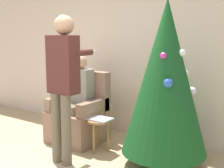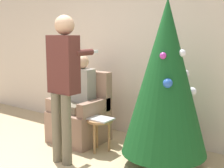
{
  "view_description": "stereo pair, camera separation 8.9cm",
  "coord_description": "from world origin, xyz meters",
  "px_view_note": "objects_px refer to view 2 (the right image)",
  "views": [
    {
      "loc": [
        2.48,
        -1.91,
        1.64
      ],
      "look_at": [
        0.39,
        1.07,
        1.01
      ],
      "focal_mm": 50.0,
      "sensor_mm": 36.0,
      "label": 1
    },
    {
      "loc": [
        2.55,
        -1.86,
        1.64
      ],
      "look_at": [
        0.39,
        1.07,
        1.01
      ],
      "focal_mm": 50.0,
      "sensor_mm": 36.0,
      "label": 2
    }
  ],
  "objects_px": {
    "christmas_tree": "(166,78)",
    "armchair": "(81,117)",
    "person_seated": "(79,94)",
    "side_stool": "(100,125)",
    "person_standing": "(64,76)"
  },
  "relations": [
    {
      "from": "christmas_tree",
      "to": "person_standing",
      "type": "relative_size",
      "value": 1.1
    },
    {
      "from": "person_seated",
      "to": "side_stool",
      "type": "distance_m",
      "value": 0.63
    },
    {
      "from": "person_standing",
      "to": "armchair",
      "type": "bearing_deg",
      "value": 117.65
    },
    {
      "from": "armchair",
      "to": "person_seated",
      "type": "distance_m",
      "value": 0.36
    },
    {
      "from": "person_seated",
      "to": "side_stool",
      "type": "height_order",
      "value": "person_seated"
    },
    {
      "from": "christmas_tree",
      "to": "armchair",
      "type": "bearing_deg",
      "value": 175.68
    },
    {
      "from": "christmas_tree",
      "to": "armchair",
      "type": "xyz_separation_m",
      "value": [
        -1.44,
        0.11,
        -0.74
      ]
    },
    {
      "from": "christmas_tree",
      "to": "armchair",
      "type": "relative_size",
      "value": 1.94
    },
    {
      "from": "christmas_tree",
      "to": "person_seated",
      "type": "relative_size",
      "value": 1.57
    },
    {
      "from": "christmas_tree",
      "to": "person_seated",
      "type": "height_order",
      "value": "christmas_tree"
    },
    {
      "from": "christmas_tree",
      "to": "side_stool",
      "type": "relative_size",
      "value": 4.47
    },
    {
      "from": "christmas_tree",
      "to": "side_stool",
      "type": "bearing_deg",
      "value": -175.95
    },
    {
      "from": "christmas_tree",
      "to": "person_standing",
      "type": "distance_m",
      "value": 1.22
    },
    {
      "from": "armchair",
      "to": "christmas_tree",
      "type": "bearing_deg",
      "value": -4.32
    },
    {
      "from": "side_stool",
      "to": "person_seated",
      "type": "bearing_deg",
      "value": 164.23
    }
  ]
}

